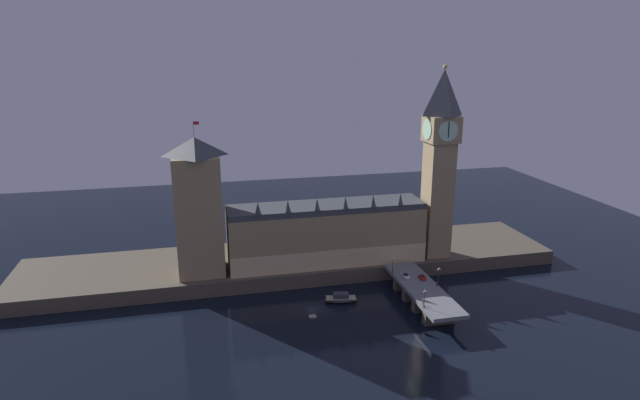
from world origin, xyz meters
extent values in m
plane|color=black|center=(0.00, 0.00, 0.00)|extent=(400.00, 400.00, 0.00)
cube|color=#4C4438|center=(0.00, 39.00, 2.87)|extent=(220.00, 42.00, 5.74)
cube|color=#9E845B|center=(12.21, 29.59, 16.68)|extent=(78.67, 18.19, 21.88)
cube|color=beige|center=(12.21, 20.38, 9.68)|extent=(78.67, 0.20, 7.88)
cube|color=#383D42|center=(12.21, 29.59, 28.82)|extent=(78.67, 16.73, 2.40)
cone|color=#383D42|center=(-15.89, 21.86, 32.43)|extent=(2.40, 2.40, 4.81)
cone|color=#383D42|center=(-4.65, 21.86, 32.43)|extent=(2.40, 2.40, 4.81)
cone|color=#383D42|center=(6.59, 21.86, 32.43)|extent=(2.40, 2.40, 4.81)
cone|color=#383D42|center=(17.83, 21.86, 32.43)|extent=(2.40, 2.40, 4.81)
cone|color=#383D42|center=(29.07, 21.86, 32.43)|extent=(2.40, 2.40, 4.81)
cone|color=#383D42|center=(40.31, 21.86, 32.43)|extent=(2.40, 2.40, 4.81)
cube|color=#9E845B|center=(58.38, 26.62, 29.72)|extent=(10.25, 10.25, 47.95)
cube|color=#9E845B|center=(58.38, 26.62, 58.89)|extent=(12.09, 12.09, 10.38)
cylinder|color=#B7E5B7|center=(58.38, 20.45, 58.89)|extent=(8.08, 0.25, 8.08)
cylinder|color=#B7E5B7|center=(58.38, 32.80, 58.89)|extent=(8.08, 0.25, 8.08)
cylinder|color=#B7E5B7|center=(64.55, 26.62, 58.89)|extent=(0.25, 8.08, 8.08)
cylinder|color=#B7E5B7|center=(52.21, 26.62, 58.89)|extent=(0.25, 8.08, 8.08)
cube|color=black|center=(58.38, 20.27, 59.50)|extent=(0.36, 0.10, 6.06)
pyramid|color=#383D42|center=(58.38, 26.62, 73.07)|extent=(12.09, 12.09, 17.99)
sphere|color=gold|center=(58.38, 26.62, 82.87)|extent=(1.60, 1.60, 1.60)
cube|color=#9E845B|center=(-37.40, 30.06, 28.73)|extent=(17.13, 17.13, 45.97)
pyramid|color=#383D42|center=(-37.40, 30.06, 55.11)|extent=(17.47, 17.47, 6.79)
cylinder|color=#99999E|center=(-37.40, 30.06, 61.51)|extent=(0.24, 0.24, 6.00)
cube|color=red|center=(-36.30, 30.06, 63.61)|extent=(2.00, 0.08, 1.20)
cube|color=slate|center=(39.48, -5.00, 6.12)|extent=(12.61, 46.00, 1.40)
cube|color=#4C4438|center=(39.48, -18.80, 2.71)|extent=(10.72, 3.20, 5.42)
cube|color=#4C4438|center=(39.48, -9.60, 2.71)|extent=(10.72, 3.20, 5.42)
cube|color=#4C4438|center=(39.48, -0.40, 2.71)|extent=(10.72, 3.20, 5.42)
cube|color=#4C4438|center=(39.48, 8.80, 2.71)|extent=(10.72, 3.20, 5.42)
cube|color=white|center=(36.71, 4.67, 7.36)|extent=(1.94, 4.54, 0.73)
cube|color=black|center=(36.71, 4.67, 7.95)|extent=(1.59, 2.04, 0.45)
cylinder|color=black|center=(35.79, 6.07, 7.14)|extent=(0.22, 0.64, 0.64)
cylinder|color=black|center=(37.63, 6.07, 7.14)|extent=(0.22, 0.64, 0.64)
cylinder|color=black|center=(35.79, 3.26, 7.14)|extent=(0.22, 0.64, 0.64)
cylinder|color=black|center=(37.63, 3.26, 7.14)|extent=(0.22, 0.64, 0.64)
cube|color=red|center=(42.26, 1.78, 7.39)|extent=(1.76, 3.80, 0.80)
cube|color=black|center=(42.26, 1.78, 8.02)|extent=(1.44, 1.71, 0.45)
cylinder|color=black|center=(43.09, 0.61, 7.14)|extent=(0.22, 0.64, 0.64)
cylinder|color=black|center=(41.42, 0.61, 7.14)|extent=(0.22, 0.64, 0.64)
cylinder|color=black|center=(43.09, 2.96, 7.14)|extent=(0.22, 0.64, 0.64)
cylinder|color=black|center=(41.42, 2.96, 7.14)|extent=(0.22, 0.64, 0.64)
cylinder|color=black|center=(33.93, -17.95, 7.21)|extent=(0.28, 0.28, 0.80)
cylinder|color=maroon|center=(33.93, -17.95, 7.94)|extent=(0.38, 0.38, 0.66)
sphere|color=tan|center=(33.93, -17.95, 8.38)|extent=(0.22, 0.22, 0.22)
cylinder|color=black|center=(45.03, -4.83, 7.19)|extent=(0.28, 0.28, 0.76)
cylinder|color=maroon|center=(45.03, -4.83, 7.89)|extent=(0.38, 0.38, 0.63)
sphere|color=tan|center=(45.03, -4.83, 8.31)|extent=(0.20, 0.20, 0.20)
cylinder|color=black|center=(33.93, 10.78, 7.20)|extent=(0.28, 0.28, 0.77)
cylinder|color=black|center=(33.93, 10.78, 7.90)|extent=(0.38, 0.38, 0.64)
sphere|color=tan|center=(33.93, 10.78, 8.33)|extent=(0.21, 0.21, 0.21)
cylinder|color=#2D3333|center=(33.53, -19.72, 7.07)|extent=(0.56, 0.56, 0.50)
cylinder|color=#2D3333|center=(33.53, -19.72, 9.81)|extent=(0.18, 0.18, 4.98)
sphere|color=#F9E5A3|center=(33.53, -19.72, 12.85)|extent=(0.60, 0.60, 0.60)
sphere|color=#F9E5A3|center=(33.08, -19.72, 12.50)|extent=(0.44, 0.44, 0.44)
sphere|color=#F9E5A3|center=(33.98, -19.72, 12.50)|extent=(0.44, 0.44, 0.44)
cylinder|color=#2D3333|center=(45.43, -5.00, 7.07)|extent=(0.56, 0.56, 0.50)
cylinder|color=#2D3333|center=(45.43, -5.00, 10.11)|extent=(0.18, 0.18, 5.58)
sphere|color=#F9E5A3|center=(45.43, -5.00, 13.45)|extent=(0.60, 0.60, 0.60)
sphere|color=#F9E5A3|center=(44.98, -5.00, 13.10)|extent=(0.44, 0.44, 0.44)
sphere|color=#F9E5A3|center=(45.88, -5.00, 13.10)|extent=(0.44, 0.44, 0.44)
cylinder|color=#2D3333|center=(33.53, 9.72, 7.07)|extent=(0.56, 0.56, 0.50)
cylinder|color=#2D3333|center=(33.53, 9.72, 9.81)|extent=(0.18, 0.18, 4.98)
sphere|color=#F9E5A3|center=(33.53, 9.72, 12.84)|extent=(0.60, 0.60, 0.60)
sphere|color=#F9E5A3|center=(33.08, 9.72, 12.49)|extent=(0.44, 0.44, 0.44)
sphere|color=#F9E5A3|center=(33.98, 9.72, 12.49)|extent=(0.44, 0.44, 0.44)
ellipsoid|color=#28282D|center=(11.43, 3.77, 0.84)|extent=(12.94, 6.94, 1.69)
cube|color=tan|center=(11.43, 3.77, 1.61)|extent=(11.32, 5.73, 0.24)
cube|color=#2D333D|center=(11.43, 3.77, 2.58)|extent=(5.97, 3.92, 1.69)
camera|label=1|loc=(-36.50, -168.28, 89.31)|focal=30.00mm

